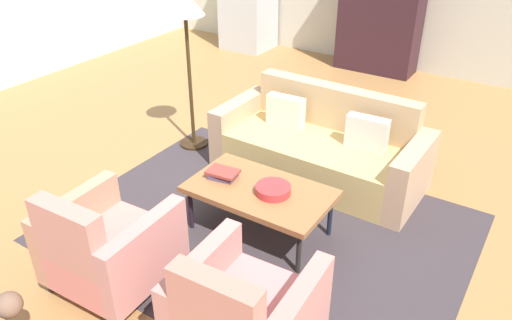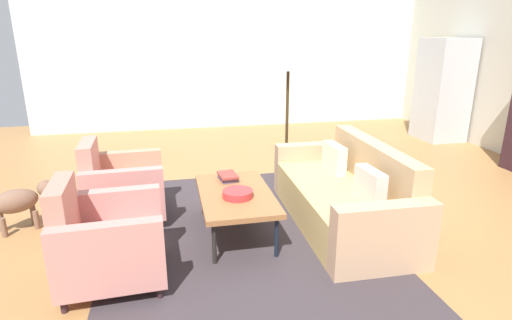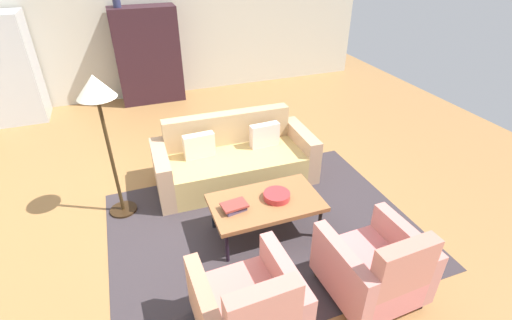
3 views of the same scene
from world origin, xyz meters
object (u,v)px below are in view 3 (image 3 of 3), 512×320
(vase_tall, at_px, (116,1))
(floor_lamp, at_px, (98,101))
(armchair_right, at_px, (376,270))
(book_stack, at_px, (234,207))
(refrigerator, at_px, (10,69))
(couch, at_px, (234,160))
(coffee_table, at_px, (266,204))
(cabinet, at_px, (148,56))
(armchair_left, at_px, (250,310))
(fruit_bowl, at_px, (277,196))

(vase_tall, relative_size, floor_lamp, 0.11)
(armchair_right, bearing_deg, floor_lamp, 132.18)
(book_stack, relative_size, refrigerator, 0.15)
(armchair_right, xyz_separation_m, book_stack, (-0.97, 1.14, 0.13))
(couch, height_order, coffee_table, couch)
(couch, xyz_separation_m, floor_lamp, (-1.50, -0.23, 1.16))
(book_stack, relative_size, vase_tall, 1.45)
(couch, distance_m, cabinet, 3.43)
(armchair_left, height_order, fruit_bowl, armchair_left)
(coffee_table, distance_m, floor_lamp, 2.06)
(couch, relative_size, fruit_bowl, 7.25)
(fruit_bowl, distance_m, vase_tall, 4.86)
(armchair_left, xyz_separation_m, book_stack, (0.24, 1.14, 0.13))
(coffee_table, xyz_separation_m, floor_lamp, (-1.50, 0.95, 1.04))
(fruit_bowl, height_order, vase_tall, vase_tall)
(couch, xyz_separation_m, coffee_table, (-0.00, -1.19, 0.11))
(armchair_left, xyz_separation_m, floor_lamp, (-0.90, 2.12, 1.10))
(cabinet, bearing_deg, coffee_table, -81.44)
(couch, height_order, armchair_left, armchair_left)
(cabinet, height_order, refrigerator, refrigerator)
(armchair_left, bearing_deg, fruit_bowl, 55.99)
(fruit_bowl, xyz_separation_m, book_stack, (-0.49, -0.02, 0.00))
(refrigerator, height_order, floor_lamp, refrigerator)
(coffee_table, distance_m, fruit_bowl, 0.15)
(refrigerator, xyz_separation_m, floor_lamp, (1.51, -3.43, 0.52))
(refrigerator, bearing_deg, couch, -46.76)
(book_stack, xyz_separation_m, floor_lamp, (-1.13, 0.98, 0.97))
(couch, xyz_separation_m, vase_tall, (-1.08, 3.30, 1.61))
(cabinet, bearing_deg, book_stack, -86.02)
(couch, relative_size, vase_tall, 10.88)
(armchair_right, bearing_deg, fruit_bowl, 109.64)
(couch, xyz_separation_m, fruit_bowl, (0.13, -1.19, 0.19))
(armchair_left, xyz_separation_m, vase_tall, (-0.48, 5.65, 1.55))
(book_stack, height_order, cabinet, cabinet)
(vase_tall, bearing_deg, refrigerator, -177.04)
(vase_tall, xyz_separation_m, floor_lamp, (-0.42, -3.53, -0.45))
(vase_tall, bearing_deg, cabinet, 0.68)
(cabinet, relative_size, refrigerator, 0.97)
(coffee_table, relative_size, book_stack, 4.25)
(refrigerator, bearing_deg, book_stack, -59.04)
(coffee_table, height_order, book_stack, book_stack)
(armchair_left, xyz_separation_m, fruit_bowl, (0.73, 1.17, 0.13))
(fruit_bowl, bearing_deg, coffee_table, 180.00)
(armchair_right, distance_m, refrigerator, 6.65)
(vase_tall, bearing_deg, floor_lamp, -96.78)
(couch, distance_m, armchair_left, 2.43)
(fruit_bowl, relative_size, book_stack, 1.04)
(couch, height_order, book_stack, couch)
(armchair_right, distance_m, book_stack, 1.50)
(armchair_left, height_order, floor_lamp, floor_lamp)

